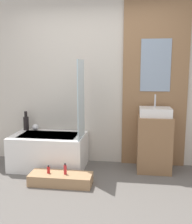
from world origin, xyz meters
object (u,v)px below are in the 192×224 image
(vase_round_light, at_px, (35,127))
(bottle_soap_secondary, at_px, (65,169))
(bottle_soap_primary, at_px, (49,170))
(bathtub, at_px, (49,151))
(sink, at_px, (155,112))
(wooden_step_bench, at_px, (61,179))
(vase_tall_dark, at_px, (26,122))

(vase_round_light, xyz_separation_m, bottle_soap_secondary, (0.71, -0.82, -0.36))
(vase_round_light, height_order, bottle_soap_primary, vase_round_light)
(bathtub, bearing_deg, vase_round_light, 141.11)
(sink, bearing_deg, wooden_step_bench, -151.57)
(vase_tall_dark, relative_size, bottle_soap_primary, 2.93)
(wooden_step_bench, bearing_deg, bottle_soap_primary, 180.00)
(bathtub, distance_m, vase_round_light, 0.50)
(wooden_step_bench, bearing_deg, vase_tall_dark, 134.08)
(sink, bearing_deg, vase_round_light, 175.70)
(vase_tall_dark, bearing_deg, vase_round_light, -3.19)
(vase_tall_dark, bearing_deg, bottle_soap_secondary, -43.78)
(wooden_step_bench, height_order, vase_tall_dark, vase_tall_dark)
(bottle_soap_secondary, bearing_deg, vase_tall_dark, 136.22)
(vase_round_light, relative_size, bottle_soap_primary, 0.99)
(vase_tall_dark, bearing_deg, wooden_step_bench, -45.92)
(bathtub, relative_size, vase_round_light, 10.57)
(bathtub, bearing_deg, wooden_step_bench, -59.44)
(wooden_step_bench, distance_m, vase_round_light, 1.16)
(sink, xyz_separation_m, bottle_soap_primary, (-1.43, -0.68, -0.70))
(bathtub, bearing_deg, bottle_soap_primary, -73.15)
(sink, xyz_separation_m, bottle_soap_secondary, (-1.20, -0.68, -0.68))
(bottle_soap_primary, height_order, bottle_soap_secondary, bottle_soap_secondary)
(bathtub, relative_size, wooden_step_bench, 1.34)
(wooden_step_bench, xyz_separation_m, bottle_soap_primary, (-0.17, 0.00, 0.12))
(vase_round_light, distance_m, bottle_soap_primary, 1.03)
(bathtub, height_order, vase_tall_dark, vase_tall_dark)
(vase_round_light, bearing_deg, bathtub, -38.89)
(vase_tall_dark, bearing_deg, bathtub, -28.68)
(bottle_soap_primary, bearing_deg, vase_round_light, 120.19)
(sink, relative_size, bottle_soap_secondary, 3.05)
(vase_tall_dark, relative_size, bottle_soap_secondary, 2.09)
(wooden_step_bench, xyz_separation_m, vase_round_light, (-0.65, 0.82, 0.50))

